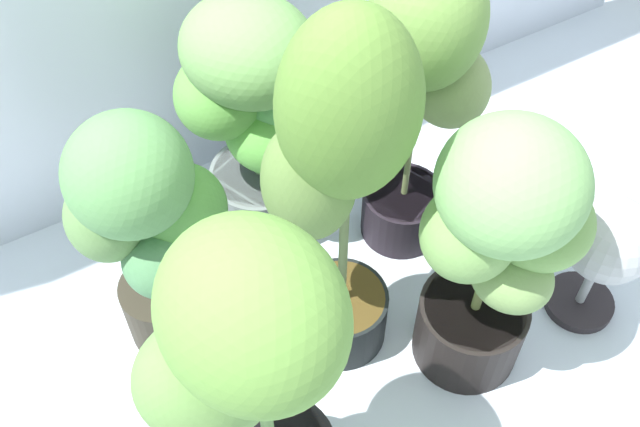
% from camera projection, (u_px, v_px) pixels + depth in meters
% --- Properties ---
extents(ground_plane, '(8.00, 8.00, 0.00)m').
position_uv_depth(ground_plane, '(358.00, 380.00, 1.87)').
color(ground_plane, silver).
rests_on(ground_plane, ground).
extents(potted_plant_center, '(0.35, 0.29, 0.99)m').
position_uv_depth(potted_plant_center, '(339.00, 174.00, 1.48)').
color(potted_plant_center, black).
rests_on(potted_plant_center, ground).
extents(potted_plant_back_right, '(0.36, 0.34, 0.89)m').
position_uv_depth(potted_plant_back_right, '(420.00, 83.00, 1.74)').
color(potted_plant_back_right, black).
rests_on(potted_plant_back_right, ground).
extents(potted_plant_front_right, '(0.45, 0.42, 0.76)m').
position_uv_depth(potted_plant_front_right, '(498.00, 243.00, 1.57)').
color(potted_plant_front_right, black).
rests_on(potted_plant_front_right, ground).
extents(potted_plant_back_left, '(0.36, 0.31, 0.72)m').
position_uv_depth(potted_plant_back_left, '(147.00, 225.00, 1.62)').
color(potted_plant_back_left, '#302A20').
rests_on(potted_plant_back_left, ground).
extents(potted_plant_back_center, '(0.47, 0.43, 0.74)m').
position_uv_depth(potted_plant_back_center, '(258.00, 110.00, 1.84)').
color(potted_plant_back_center, slate).
rests_on(potted_plant_back_center, ground).
extents(potted_plant_front_left, '(0.39, 0.35, 0.89)m').
position_uv_depth(potted_plant_front_left, '(251.00, 385.00, 1.29)').
color(potted_plant_front_left, black).
rests_on(potted_plant_front_left, ground).
extents(floor_fan, '(0.29, 0.29, 0.40)m').
position_uv_depth(floor_fan, '(607.00, 245.00, 1.80)').
color(floor_fan, '#282226').
rests_on(floor_fan, ground).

